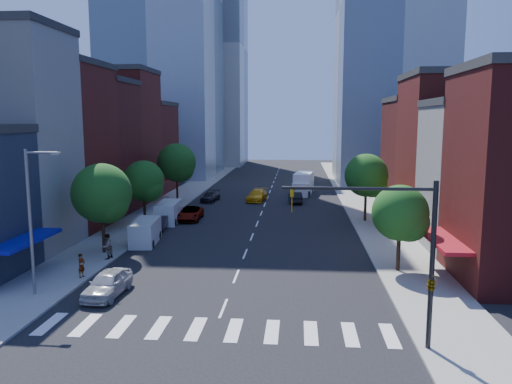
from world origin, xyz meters
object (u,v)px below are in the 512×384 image
parked_car_second (160,223)px  box_truck (303,184)px  parked_car_rear (210,196)px  cargo_van_near (145,232)px  cargo_van_far (168,212)px  parked_car_front (108,283)px  parked_car_third (190,213)px  traffic_car_far (302,179)px  taxi (257,195)px  pedestrian_far (107,246)px  traffic_car_oncoming (295,197)px  pedestrian_near (81,266)px

parked_car_second → box_truck: box_truck is taller
parked_car_rear → cargo_van_near: bearing=-87.9°
cargo_van_near → cargo_van_far: size_ratio=0.96×
parked_car_front → parked_car_third: (0.00, 23.93, -0.07)m
parked_car_rear → traffic_car_far: 24.65m
parked_car_front → taxi: bearing=83.2°
parked_car_rear → taxi: size_ratio=0.84×
parked_car_front → traffic_car_far: parked_car_front is taller
taxi → pedestrian_far: (-9.28, -29.81, 0.36)m
cargo_van_near → taxi: size_ratio=0.96×
traffic_car_oncoming → parked_car_front: bearing=67.3°
pedestrian_far → box_truck: bearing=171.1°
traffic_car_oncoming → cargo_van_far: bearing=40.8°
parked_car_rear → pedestrian_near: pedestrian_near is taller
parked_car_front → traffic_car_oncoming: bearing=75.3°
parked_car_front → taxi: size_ratio=0.87×
parked_car_third → taxi: (6.28, 13.50, 0.05)m
taxi → cargo_van_far: bearing=-111.0°
parked_car_rear → pedestrian_near: 33.86m
parked_car_front → pedestrian_near: pedestrian_near is taller
box_truck → pedestrian_near: size_ratio=4.90×
cargo_van_far → traffic_car_far: 38.44m
parked_car_front → pedestrian_near: bearing=138.0°
parked_car_rear → cargo_van_far: bearing=-91.7°
pedestrian_near → pedestrian_far: 4.64m
traffic_car_far → pedestrian_near: size_ratio=2.62×
traffic_car_oncoming → parked_car_second: bearing=47.1°
parked_car_rear → traffic_car_oncoming: size_ratio=0.99×
parked_car_third → taxi: bearing=62.9°
parked_car_second → traffic_car_far: bearing=65.5°
parked_car_front → cargo_van_far: size_ratio=0.87×
parked_car_third → cargo_van_far: cargo_van_far is taller
cargo_van_near → traffic_car_far: size_ratio=1.18×
taxi → pedestrian_far: pedestrian_far is taller
cargo_van_near → box_truck: bearing=59.6°
parked_car_rear → box_truck: box_truck is taller
parked_car_front → cargo_van_near: cargo_van_near is taller
taxi → traffic_car_oncoming: taxi is taller
parked_car_second → parked_car_third: size_ratio=0.76×
traffic_car_oncoming → parked_car_third: bearing=41.9°
parked_car_third → traffic_car_oncoming: 16.81m
parked_car_second → cargo_van_far: 3.50m
cargo_van_near → pedestrian_near: (-1.32, -10.15, -0.07)m
parked_car_second → box_truck: (14.54, 25.18, 0.85)m
cargo_van_near → traffic_car_oncoming: (13.11, 23.12, -0.30)m
pedestrian_near → parked_car_front: bearing=-121.0°
cargo_van_near → pedestrian_far: pedestrian_far is taller
pedestrian_near → parked_car_third: bearing=5.6°
cargo_van_far → pedestrian_far: size_ratio=2.71×
cargo_van_far → traffic_car_far: (14.54, 35.59, -0.36)m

